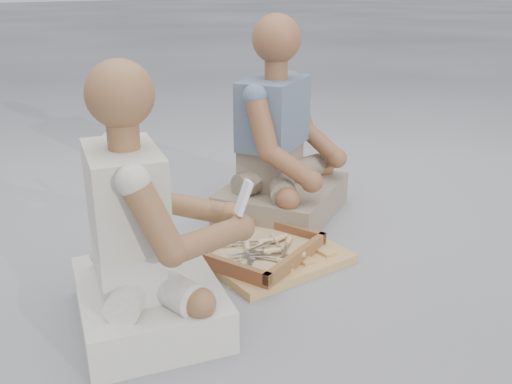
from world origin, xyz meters
TOP-DOWN VIEW (x-y plane):
  - ground at (0.00, 0.00)m, footprint 60.00×60.00m
  - carved_panel at (0.00, 0.08)m, footprint 0.55×0.38m
  - tool_tray at (-0.05, 0.13)m, footprint 0.54×0.48m
  - chisel_0 at (-0.06, 0.08)m, footprint 0.21×0.10m
  - chisel_1 at (0.04, 0.14)m, footprint 0.22×0.04m
  - chisel_2 at (-0.07, 0.12)m, footprint 0.19×0.15m
  - chisel_3 at (-0.02, 0.17)m, footprint 0.21×0.11m
  - chisel_4 at (0.06, 0.10)m, footprint 0.18×0.15m
  - chisel_5 at (-0.10, 0.15)m, footprint 0.14×0.19m
  - chisel_6 at (-0.07, 0.12)m, footprint 0.10×0.21m
  - chisel_7 at (-0.06, -0.00)m, footprint 0.12×0.20m
  - chisel_8 at (0.05, 0.16)m, footprint 0.11×0.21m
  - chisel_9 at (-0.07, 0.14)m, footprint 0.21×0.10m
  - chisel_10 at (-0.00, -0.00)m, footprint 0.19×0.14m
  - wood_chip_0 at (-0.19, 0.25)m, footprint 0.02×0.02m
  - wood_chip_1 at (-0.23, 0.52)m, footprint 0.02×0.02m
  - wood_chip_2 at (0.21, 0.26)m, footprint 0.02×0.02m
  - wood_chip_3 at (-0.31, 0.40)m, footprint 0.02×0.02m
  - wood_chip_4 at (0.03, 0.34)m, footprint 0.02×0.02m
  - wood_chip_5 at (-0.36, 0.14)m, footprint 0.02×0.02m
  - wood_chip_6 at (0.25, 0.10)m, footprint 0.02×0.02m
  - wood_chip_7 at (-0.14, 0.41)m, footprint 0.02×0.02m
  - wood_chip_8 at (-0.27, 0.04)m, footprint 0.02×0.02m
  - craftsman at (-0.61, 0.02)m, footprint 0.66×0.67m
  - companion at (0.34, 0.49)m, footprint 0.77×0.72m
  - mobile_phone at (-0.32, -0.12)m, footprint 0.07×0.06m

SIDE VIEW (x-z plane):
  - ground at x=0.00m, z-range 0.00..0.00m
  - wood_chip_0 at x=-0.19m, z-range 0.00..0.00m
  - wood_chip_1 at x=-0.23m, z-range 0.00..0.00m
  - wood_chip_2 at x=0.21m, z-range 0.00..0.00m
  - wood_chip_3 at x=-0.31m, z-range 0.00..0.00m
  - wood_chip_4 at x=0.03m, z-range 0.00..0.00m
  - wood_chip_5 at x=-0.36m, z-range 0.00..0.00m
  - wood_chip_6 at x=0.25m, z-range 0.00..0.00m
  - wood_chip_7 at x=-0.14m, z-range 0.00..0.00m
  - wood_chip_8 at x=-0.27m, z-range 0.00..0.00m
  - carved_panel at x=0.00m, z-range 0.00..0.04m
  - tool_tray at x=-0.05m, z-range 0.03..0.08m
  - chisel_2 at x=-0.07m, z-range 0.05..0.07m
  - chisel_6 at x=-0.07m, z-range 0.05..0.07m
  - chisel_9 at x=-0.07m, z-range 0.05..0.07m
  - chisel_8 at x=0.05m, z-range 0.05..0.07m
  - chisel_7 at x=-0.06m, z-range 0.05..0.08m
  - chisel_4 at x=0.06m, z-range 0.06..0.08m
  - chisel_3 at x=-0.02m, z-range 0.06..0.08m
  - chisel_5 at x=-0.10m, z-range 0.06..0.08m
  - chisel_0 at x=-0.06m, z-range 0.06..0.08m
  - chisel_10 at x=0.00m, z-range 0.06..0.09m
  - chisel_1 at x=0.04m, z-range 0.06..0.09m
  - craftsman at x=-0.61m, z-range -0.14..0.74m
  - companion at x=0.34m, z-range -0.16..0.79m
  - mobile_phone at x=-0.32m, z-range 0.37..0.48m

